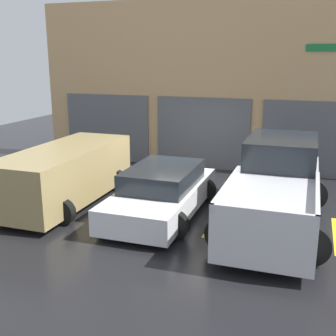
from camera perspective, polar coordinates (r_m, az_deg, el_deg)
name	(u,v)px	position (r m, az deg, el deg)	size (l,w,h in m)	color
ground_plane	(183,192)	(12.67, 2.11, -3.24)	(28.00, 28.00, 0.00)	black
shophouse_building	(211,88)	(15.26, 5.83, 10.76)	(12.94, 0.68, 5.88)	tan
pickup_truck	(276,188)	(10.38, 14.44, -2.64)	(2.48, 5.33, 1.92)	silver
sedan_white	(162,192)	(10.77, -0.81, -3.27)	(2.21, 4.30, 1.23)	white
sedan_side	(66,173)	(11.88, -13.68, -0.69)	(2.20, 4.67, 1.54)	#9E8956
parking_stripe_far_left	(25,197)	(12.89, -18.75, -3.70)	(0.12, 2.20, 0.01)	gold
parking_stripe_left	(113,208)	(11.45, -7.49, -5.33)	(0.12, 2.20, 0.01)	gold
parking_stripe_centre	(215,220)	(10.57, 6.36, -7.04)	(0.12, 2.20, 0.01)	gold
parking_stripe_right	(336,235)	(10.39, 21.76, -8.46)	(0.12, 2.20, 0.01)	gold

